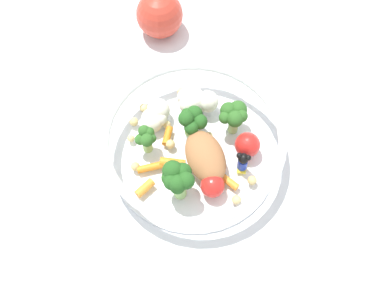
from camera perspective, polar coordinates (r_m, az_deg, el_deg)
ground_plane at (r=0.62m, az=0.04°, el=-1.76°), size 2.40×2.40×0.00m
food_container at (r=0.60m, az=0.05°, el=0.47°), size 0.23×0.23×0.07m
loose_apple at (r=0.72m, az=-3.86°, el=15.04°), size 0.07×0.07×0.08m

